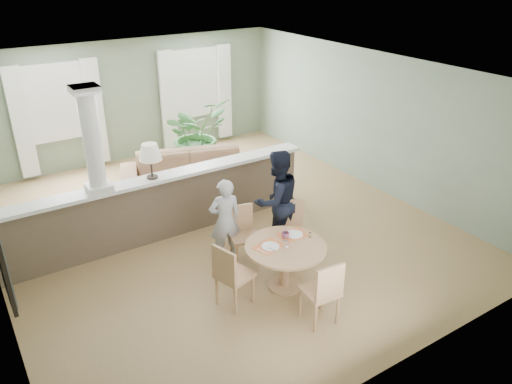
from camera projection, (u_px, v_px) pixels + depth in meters
ground at (218, 226)px, 8.79m from camera, size 8.00×8.00×0.00m
room_shell at (196, 118)px, 8.47m from camera, size 7.02×8.02×2.71m
pony_wall at (158, 199)px, 8.15m from camera, size 5.32×0.38×2.70m
sofa at (191, 174)px, 9.89m from camera, size 2.92×1.90×0.79m
houseplant at (196, 134)px, 10.90m from camera, size 1.68×1.54×1.56m
dining_table at (285, 254)px, 6.96m from camera, size 1.14×1.14×0.78m
chair_far_boy at (243, 231)px, 7.64m from camera, size 0.49×0.49×0.90m
chair_far_man at (292, 226)px, 7.78m from camera, size 0.55×0.55×0.90m
chair_near at (324, 290)px, 6.25m from camera, size 0.46×0.46×0.94m
chair_side at (231, 273)px, 6.58m from camera, size 0.53×0.53×0.95m
child_person at (225, 221)px, 7.56m from camera, size 0.56×0.44×1.36m
man_person at (277, 201)px, 7.84m from camera, size 0.83×0.66×1.66m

